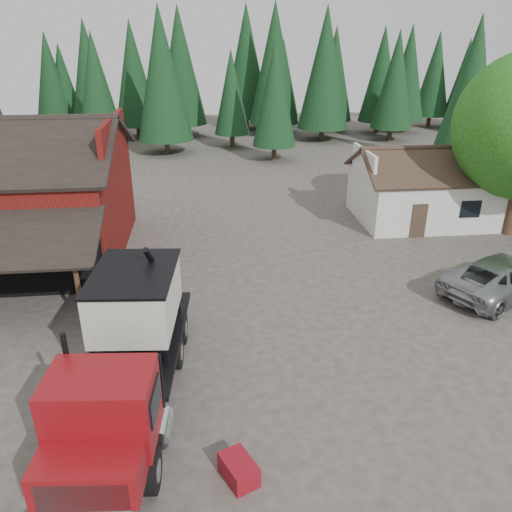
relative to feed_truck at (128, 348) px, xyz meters
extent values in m
plane|color=#433C35|center=(3.09, 2.72, -2.08)|extent=(120.00, 120.00, 0.00)
cube|color=maroon|center=(-7.91, 12.72, 0.42)|extent=(12.00, 10.00, 5.00)
cube|color=black|center=(-7.91, 15.22, 3.92)|extent=(12.80, 5.53, 2.35)
cube|color=maroon|center=(-1.91, 12.72, 3.92)|extent=(0.25, 7.00, 2.00)
cylinder|color=#382619|center=(-2.51, 4.82, -0.68)|extent=(0.20, 0.20, 2.80)
cube|color=silver|center=(16.09, 15.72, -0.58)|extent=(8.00, 6.00, 3.00)
cube|color=#38281E|center=(16.09, 14.22, 1.67)|extent=(8.60, 3.42, 1.80)
cube|color=#38281E|center=(16.09, 17.22, 1.67)|extent=(8.60, 3.42, 1.80)
cube|color=silver|center=(12.09, 15.72, 1.67)|extent=(0.20, 4.20, 1.50)
cube|color=silver|center=(20.09, 15.72, 1.67)|extent=(0.20, 4.20, 1.50)
cube|color=#38281E|center=(14.59, 12.70, -1.08)|extent=(0.90, 0.06, 2.00)
cube|color=black|center=(17.59, 12.70, -0.48)|extent=(1.20, 0.06, 1.00)
cylinder|color=#382619|center=(20.09, 12.72, -0.48)|extent=(0.60, 0.60, 3.20)
sphere|color=#145915|center=(18.89, 13.52, 2.92)|extent=(4.40, 4.40, 4.40)
cylinder|color=#382619|center=(9.09, 32.72, -1.28)|extent=(0.44, 0.44, 1.60)
cone|color=black|center=(9.09, 32.72, 3.82)|extent=(3.96, 3.96, 9.00)
cylinder|color=#382619|center=(25.09, 28.72, -1.28)|extent=(0.44, 0.44, 1.60)
cone|color=black|center=(25.09, 28.72, 4.82)|extent=(4.84, 4.84, 11.00)
cylinder|color=#382619|center=(-0.91, 36.72, -1.28)|extent=(0.44, 0.44, 1.60)
cone|color=black|center=(-0.91, 36.72, 5.32)|extent=(5.28, 5.28, 12.00)
cylinder|color=black|center=(-1.41, -3.16, -1.49)|extent=(0.48, 1.21, 1.19)
cylinder|color=black|center=(0.84, -3.35, -1.49)|extent=(0.48, 1.21, 1.19)
cylinder|color=black|center=(-0.97, 2.00, -1.49)|extent=(0.48, 1.21, 1.19)
cylinder|color=black|center=(1.28, 1.81, -1.49)|extent=(0.48, 1.21, 1.19)
cylinder|color=black|center=(-0.85, 3.50, -1.49)|extent=(0.48, 1.21, 1.19)
cylinder|color=black|center=(1.41, 3.31, -1.49)|extent=(0.48, 1.21, 1.19)
cube|color=black|center=(0.01, 0.19, -1.05)|extent=(1.97, 9.34, 0.43)
cube|color=silver|center=(-0.42, -4.81, -0.62)|extent=(2.05, 0.28, 0.97)
cube|color=maroon|center=(-0.36, -4.16, -0.46)|extent=(2.53, 1.60, 0.92)
cube|color=maroon|center=(-0.24, -2.77, 0.13)|extent=(2.73, 2.04, 1.99)
cube|color=black|center=(-0.32, -3.63, 0.45)|extent=(2.26, 0.28, 0.97)
cylinder|color=black|center=(-1.23, -1.71, 0.72)|extent=(0.16, 0.16, 1.94)
cube|color=black|center=(-0.15, -1.69, 0.08)|extent=(2.64, 0.35, 1.72)
cube|color=black|center=(0.14, 1.69, -0.76)|extent=(3.27, 6.46, 0.17)
cube|color=silver|center=(0.14, 1.69, 0.83)|extent=(2.77, 3.75, 1.72)
cone|color=silver|center=(0.14, 1.69, -0.25)|extent=(2.56, 2.56, 0.75)
cube|color=black|center=(0.14, 1.69, 1.71)|extent=(2.89, 3.87, 0.09)
cylinder|color=black|center=(0.91, 3.14, 0.72)|extent=(0.99, 2.31, 3.29)
cube|color=maroon|center=(-0.29, 4.32, -0.46)|extent=(0.72, 0.91, 0.48)
cylinder|color=silver|center=(1.05, -2.17, -1.16)|extent=(0.69, 1.12, 0.60)
imported|color=#93979A|center=(15.45, 5.72, -1.24)|extent=(6.64, 5.33, 1.68)
cube|color=maroon|center=(3.08, -3.28, -1.78)|extent=(1.10, 1.29, 0.60)
camera|label=1|loc=(2.49, -12.91, 8.62)|focal=35.00mm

